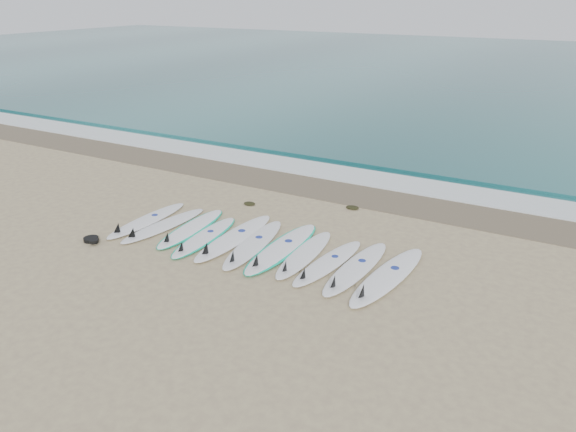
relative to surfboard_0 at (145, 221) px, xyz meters
The scene contains 19 objects.
ground 2.93m from the surfboard_0, ahead, with size 120.00×120.00×0.00m, color tan.
ocean 32.80m from the surfboard_0, 84.88° to the left, with size 120.00×55.00×0.03m, color #1B5C5E.
wet_sand_band 5.18m from the surfboard_0, 55.60° to the left, with size 120.00×1.80×0.01m, color brown.
foam_band 6.38m from the surfboard_0, 62.72° to the left, with size 120.00×1.40×0.04m, color silver.
wave_crest 7.74m from the surfboard_0, 67.81° to the left, with size 120.00×1.00×0.10m, color #1B5C5E.
surfboard_0 is the anchor object (origin of this frame).
surfboard_1 0.55m from the surfboard_0, ahead, with size 0.76×2.56×0.32m.
surfboard_2 1.21m from the surfboard_0, ahead, with size 0.82×2.56×0.32m.
surfboard_3 1.76m from the surfboard_0, ahead, with size 0.79×2.47×0.31m.
surfboard_4 2.36m from the surfboard_0, ahead, with size 0.65×2.87×0.37m.
surfboard_5 2.91m from the surfboard_0, ahead, with size 0.93×2.76×0.35m.
surfboard_6 3.54m from the surfboard_0, ahead, with size 0.74×2.87×0.36m.
surfboard_7 4.08m from the surfboard_0, ahead, with size 0.68×2.53×0.32m.
surfboard_8 4.66m from the surfboard_0, ahead, with size 0.75×2.50×0.31m.
surfboard_9 5.24m from the surfboard_0, ahead, with size 0.64×2.68×0.34m.
surfboard_10 5.89m from the surfboard_0, ahead, with size 0.87×2.93×0.37m.
seaweed_near 2.65m from the surfboard_0, 56.52° to the left, with size 0.31×0.24×0.06m, color black.
seaweed_far 5.03m from the surfboard_0, 39.99° to the left, with size 0.33×0.26×0.06m, color black.
leash_coil 1.40m from the surfboard_0, 101.31° to the right, with size 0.46×0.36×0.11m.
Camera 1 is at (5.94, -9.08, 5.06)m, focal length 35.00 mm.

